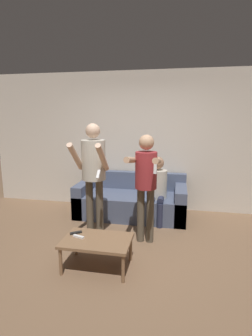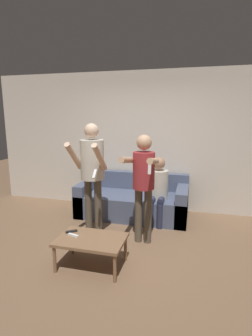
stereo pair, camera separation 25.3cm
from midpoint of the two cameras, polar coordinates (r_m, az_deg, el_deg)
ground_plane at (r=3.72m, az=-3.05°, el=-18.48°), size 14.00×14.00×0.00m
wall_back at (r=5.21m, az=2.22°, el=5.78°), size 6.40×0.06×2.70m
couch at (r=4.98m, az=-0.27°, el=-7.24°), size 2.01×0.93×0.76m
person_standing_left at (r=3.90m, az=-8.95°, el=0.13°), size 0.47×0.63×1.74m
person_standing_right at (r=3.72m, az=2.39°, el=-1.96°), size 0.43×0.74×1.59m
person_seated at (r=4.60m, az=5.22°, el=-4.05°), size 0.33×0.54×1.15m
coffee_table at (r=3.35m, az=-8.57°, el=-15.71°), size 0.83×0.55×0.37m
remote_near at (r=3.41m, az=-12.46°, el=-14.40°), size 0.15×0.08×0.02m
remote_far at (r=3.51m, az=-12.94°, el=-13.59°), size 0.14×0.12×0.02m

